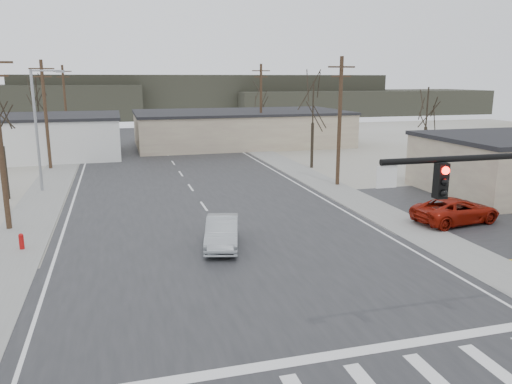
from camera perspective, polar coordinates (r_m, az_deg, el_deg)
ground at (r=20.46m, az=0.85°, el=-11.30°), size 140.00×140.00×0.00m
main_road at (r=34.35m, az=-6.26°, el=-1.26°), size 18.00×110.00×0.05m
cross_road at (r=20.45m, az=0.85°, el=-11.25°), size 90.00×10.00×0.04m
sidewalk_left at (r=39.16m, az=-23.00°, el=-0.45°), size 3.00×90.00×0.06m
sidewalk_right at (r=41.94m, az=7.01°, el=1.32°), size 3.00×90.00×0.06m
fire_hydrant at (r=27.52m, az=-25.23°, el=-5.13°), size 0.24×0.24×0.87m
building_left_far at (r=59.19m, az=-26.08°, el=5.67°), size 22.30×12.30×4.50m
building_right_far at (r=64.06m, az=-1.74°, el=7.33°), size 26.30×14.30×4.30m
upole_left_c at (r=50.37m, az=-22.91°, el=8.31°), size 2.20×0.30×10.00m
upole_left_d at (r=70.23m, az=-20.97°, el=9.50°), size 2.20×0.30×10.00m
upole_right_a at (r=39.76m, az=9.54°, el=8.18°), size 2.20×0.30×10.00m
upole_right_b at (r=60.36m, az=0.57°, el=9.92°), size 2.20×0.30×10.00m
streetlight_main at (r=40.40m, az=-23.58°, el=7.16°), size 2.40×0.25×9.00m
tree_left_near at (r=38.79m, az=-27.21°, el=6.83°), size 3.30×3.30×7.35m
tree_right_mid at (r=47.43m, az=6.54°, el=9.87°), size 3.74×3.74×8.33m
tree_left_far at (r=64.51m, az=-23.75°, el=9.98°), size 3.96×3.96×8.82m
tree_right_far at (r=72.83m, az=0.58°, el=10.71°), size 3.52×3.52×7.84m
tree_lot at (r=48.43m, az=18.97°, el=8.91°), size 3.52×3.52×7.84m
hill_center at (r=115.75m, az=-5.62°, el=10.94°), size 80.00×18.00×9.00m
hill_right at (r=121.37m, az=11.68°, el=10.00°), size 60.00×18.00×5.50m
sedan_crossing at (r=25.30m, az=-3.89°, el=-4.59°), size 2.63×4.80×1.50m
car_far_a at (r=64.15m, az=-10.97°, el=5.84°), size 3.22×5.12×1.38m
car_far_b at (r=74.22m, az=-11.04°, el=6.83°), size 2.17×4.63×1.53m
car_parked_red at (r=31.61m, az=21.88°, el=-1.97°), size 5.63×3.15×1.49m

